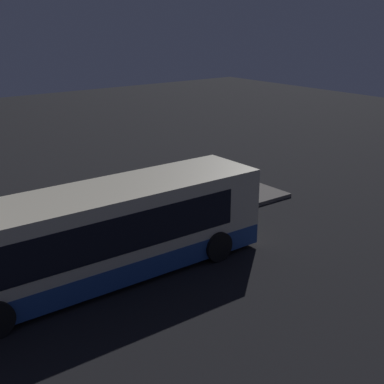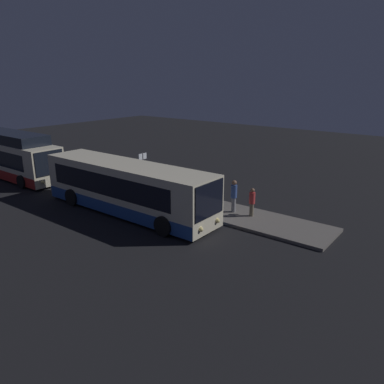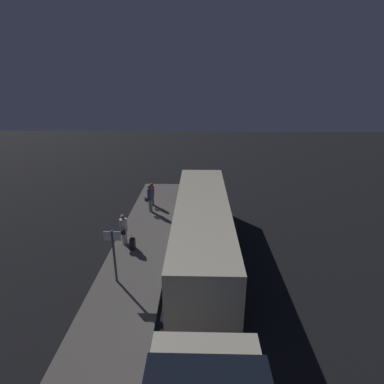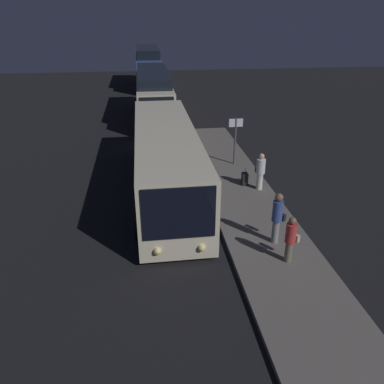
% 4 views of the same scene
% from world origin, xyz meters
% --- Properties ---
extents(ground, '(80.00, 80.00, 0.00)m').
position_xyz_m(ground, '(0.00, 0.00, 0.00)').
color(ground, black).
extents(platform, '(20.00, 3.00, 0.17)m').
position_xyz_m(platform, '(0.00, 3.10, 0.08)').
color(platform, '#605B56').
rests_on(platform, ground).
extents(bus_lead, '(11.64, 2.86, 2.88)m').
position_xyz_m(bus_lead, '(-0.86, -0.12, 1.43)').
color(bus_lead, beige).
rests_on(bus_lead, ground).
extents(passenger_boarding, '(0.57, 0.40, 1.69)m').
position_xyz_m(passenger_boarding, '(-0.01, 4.00, 1.07)').
color(passenger_boarding, silver).
rests_on(passenger_boarding, platform).
extents(passenger_waiting, '(0.53, 0.59, 1.60)m').
position_xyz_m(passenger_waiting, '(5.39, 3.33, 1.03)').
color(passenger_waiting, '#6B604C').
rests_on(passenger_waiting, platform).
extents(passenger_with_bags, '(0.55, 0.60, 1.87)m').
position_xyz_m(passenger_with_bags, '(4.26, 3.28, 1.20)').
color(passenger_with_bags, gray).
rests_on(passenger_with_bags, platform).
extents(suitcase, '(0.33, 0.26, 0.82)m').
position_xyz_m(suitcase, '(-0.55, 3.47, 0.46)').
color(suitcase, black).
rests_on(suitcase, platform).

